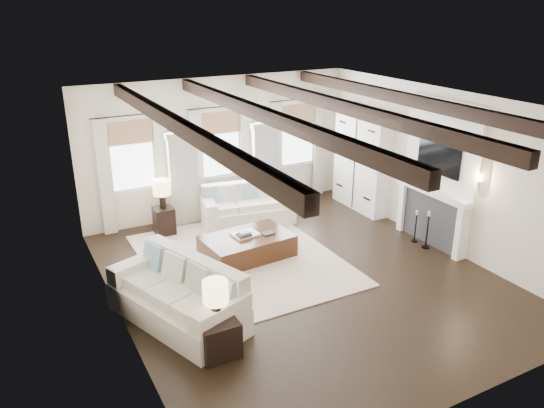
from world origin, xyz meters
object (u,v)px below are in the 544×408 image
ottoman (247,246)px  side_table_back (164,221)px  sofa_back (247,207)px  sofa_left (180,297)px  side_table_front (217,337)px

ottoman → side_table_back: (-1.11, 1.84, 0.08)m
sofa_back → ottoman: bearing=-115.3°
sofa_back → sofa_left: (-2.66, -3.14, 0.04)m
ottoman → side_table_front: 3.11m
sofa_left → ottoman: (1.88, 1.50, -0.18)m
side_table_front → side_table_back: side_table_back is taller
sofa_back → side_table_front: sofa_back is taller
sofa_left → ottoman: bearing=38.5°
side_table_back → side_table_front: bearing=-97.7°
sofa_left → side_table_front: (0.17, -1.10, -0.12)m
sofa_left → side_table_front: sofa_left is taller
ottoman → side_table_front: side_table_front is taller
sofa_back → side_table_front: (-2.49, -4.23, -0.08)m
sofa_left → side_table_front: 1.12m
sofa_back → side_table_back: bearing=174.0°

